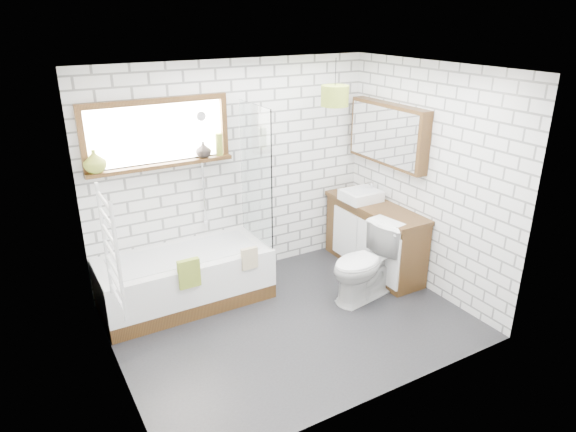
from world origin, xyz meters
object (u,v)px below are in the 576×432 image
basin (361,195)px  pendant (335,96)px  bathtub (186,279)px  vanity (374,237)px  toilet (365,264)px

basin → pendant: pendant is taller
pendant → bathtub: bearing=177.3°
vanity → bathtub: bearing=170.7°
toilet → pendant: size_ratio=2.74×
bathtub → vanity: size_ratio=1.23×
bathtub → toilet: (1.73, -0.88, 0.13)m
toilet → pendant: (0.08, 0.80, 1.68)m
bathtub → pendant: bearing=-2.7°
bathtub → pendant: size_ratio=5.84×
bathtub → vanity: vanity is taller
basin → toilet: basin is taller
pendant → basin: bearing=-8.7°
basin → toilet: size_ratio=0.51×
vanity → toilet: bearing=-136.2°
bathtub → pendant: (1.81, -0.09, 1.81)m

